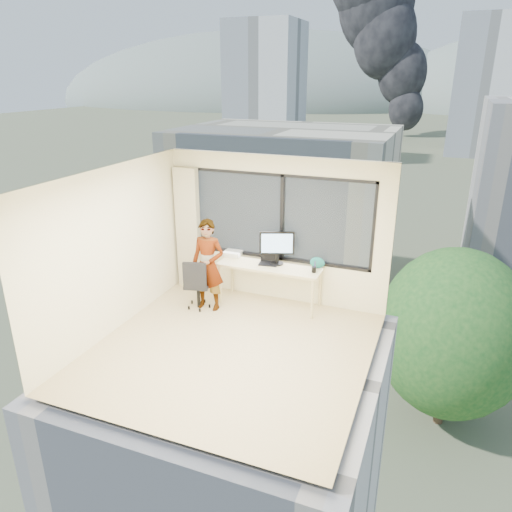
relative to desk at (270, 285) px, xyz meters
The scene contains 24 objects.
floor 1.70m from the desk, 90.00° to the right, with size 4.00×4.00×0.01m, color #CCB884.
ceiling 2.78m from the desk, 90.00° to the right, with size 4.00×4.00×0.01m, color white.
wall_front 3.78m from the desk, 90.00° to the right, with size 4.00×0.01×2.60m, color #F5E5BD.
wall_left 2.76m from the desk, 140.31° to the right, with size 0.01×4.00×2.60m, color #F5E5BD.
wall_right 2.76m from the desk, 39.69° to the right, with size 0.01×4.00×2.60m, color #F5E5BD.
window_wall 1.20m from the desk, 81.63° to the left, with size 3.30×0.16×1.55m, color black, non-canonical shape.
curtain 1.90m from the desk, behind, with size 0.45×0.14×2.30m, color beige.
desk is the anchor object (origin of this frame).
chair 1.26m from the desk, 152.57° to the right, with size 0.48×0.48×0.94m, color black, non-canonical shape.
person 1.16m from the desk, 150.78° to the right, with size 0.59×0.38×1.61m, color #2D2D33.
monitor 0.69m from the desk, 44.99° to the left, with size 0.60×0.13×0.60m, color black, non-canonical shape.
game_console 0.92m from the desk, 165.77° to the left, with size 0.31×0.26×0.08m, color white.
laptop 0.48m from the desk, 141.95° to the left, with size 0.33×0.35×0.21m, color black, non-canonical shape.
cellphone 0.39m from the desk, 135.18° to the right, with size 0.12×0.06×0.01m, color black.
pen_cup 0.91m from the desk, ahead, with size 0.08×0.08×0.10m, color black.
handbag 0.94m from the desk, 12.08° to the left, with size 0.25×0.13×0.20m, color #0D4E47.
exterior_ground 119.21m from the desk, 90.00° to the left, with size 400.00×400.00×0.04m, color #515B3D.
near_bldg_a 30.64m from the desk, 107.62° to the left, with size 16.00×12.00×14.00m, color beige.
far_tower_a 99.69m from the desk, 110.55° to the left, with size 14.00×14.00×28.00m, color silver.
far_tower_b 118.61m from the desk, 86.13° to the left, with size 13.00×13.00×30.00m, color silver.
far_tower_d 160.05m from the desk, 112.02° to the left, with size 16.00×14.00×22.00m, color silver.
hill_a 340.51m from the desk, 110.65° to the left, with size 288.00×216.00×90.00m, color slate.
tree_a 27.88m from the desk, 128.19° to the left, with size 7.00×7.00×8.00m, color #1B521E, non-canonical shape.
tree_b 19.51m from the desk, 76.24° to the left, with size 7.60×7.60×9.00m, color #1B521E, non-canonical shape.
Camera 1 is at (2.65, -5.69, 3.88)m, focal length 33.88 mm.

